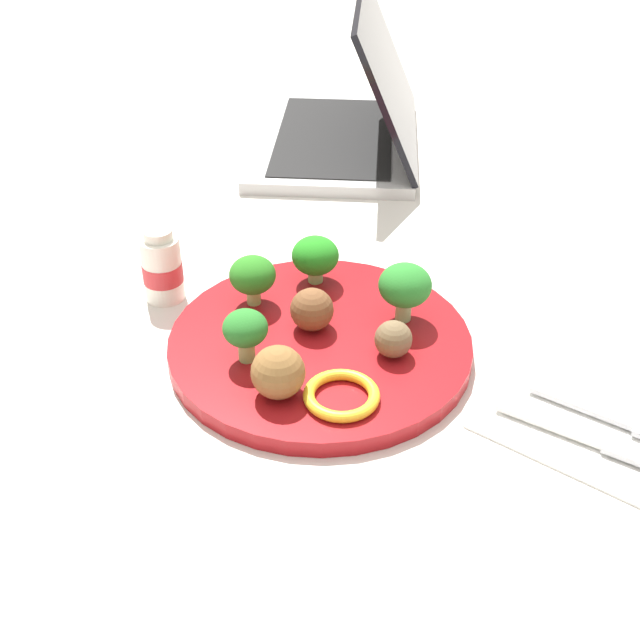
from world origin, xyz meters
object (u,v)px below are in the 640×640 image
object	(u,v)px
broccoli_floret_back_right	(315,256)
knife	(591,439)
plate	(320,345)
broccoli_floret_near_rim	(405,286)
broccoli_floret_back_left	(245,330)
meatball_front_left	(312,310)
broccoli_floret_mid_right	(253,276)
fork	(609,415)
meatball_center	(278,372)
yogurt_bottle	(162,268)
meatball_mid_right	(393,339)
pepper_ring_front_left	(342,395)
napkin	(590,428)
laptop	(350,122)

from	to	relation	value
broccoli_floret_back_right	knife	bearing A→B (deg)	-11.95
plate	broccoli_floret_near_rim	distance (m)	0.10
broccoli_floret_back_left	broccoli_floret_near_rim	xyz separation A→B (m)	(0.09, 0.13, 0.00)
broccoli_floret_back_left	plate	bearing A→B (deg)	59.43
meatball_front_left	knife	bearing A→B (deg)	0.96
broccoli_floret_mid_right	fork	bearing A→B (deg)	6.11
broccoli_floret_back_left	meatball_center	distance (m)	0.06
yogurt_bottle	broccoli_floret_near_rim	bearing A→B (deg)	18.45
broccoli_floret_near_rim	meatball_mid_right	distance (m)	0.06
broccoli_floret_near_rim	meatball_center	world-z (taller)	broccoli_floret_near_rim
pepper_ring_front_left	yogurt_bottle	world-z (taller)	yogurt_bottle
broccoli_floret_back_right	broccoli_floret_back_left	bearing A→B (deg)	-81.71
plate	pepper_ring_front_left	xyz separation A→B (m)	(0.06, -0.06, 0.01)
meatball_mid_right	broccoli_floret_mid_right	bearing A→B (deg)	-179.60
broccoli_floret_back_right	pepper_ring_front_left	bearing A→B (deg)	-49.91
meatball_center	pepper_ring_front_left	distance (m)	0.06
broccoli_floret_mid_right	meatball_center	world-z (taller)	broccoli_floret_mid_right
broccoli_floret_back_right	broccoli_floret_mid_right	xyz separation A→B (m)	(-0.03, -0.07, 0.00)
broccoli_floret_back_right	yogurt_bottle	world-z (taller)	yogurt_bottle
broccoli_floret_near_rim	yogurt_bottle	bearing A→B (deg)	-161.55
napkin	laptop	bearing A→B (deg)	140.51
plate	meatball_front_left	distance (m)	0.03
broccoli_floret_near_rim	meatball_center	bearing A→B (deg)	-102.83
broccoli_floret_mid_right	meatball_mid_right	size ratio (longest dim) A/B	1.47
broccoli_floret_mid_right	napkin	size ratio (longest dim) A/B	0.29
broccoli_floret_near_rim	knife	bearing A→B (deg)	-15.07
pepper_ring_front_left	yogurt_bottle	bearing A→B (deg)	167.52
broccoli_floret_mid_right	pepper_ring_front_left	xyz separation A→B (m)	(0.15, -0.08, -0.03)
meatball_front_left	napkin	size ratio (longest dim) A/B	0.24
broccoli_floret_back_left	laptop	world-z (taller)	laptop
knife	yogurt_bottle	distance (m)	0.43
meatball_mid_right	laptop	bearing A→B (deg)	125.90
plate	fork	xyz separation A→B (m)	(0.25, 0.05, -0.00)
broccoli_floret_back_right	yogurt_bottle	xyz separation A→B (m)	(-0.13, -0.09, -0.01)
broccoli_floret_back_right	meatball_center	xyz separation A→B (m)	(0.07, -0.16, -0.01)
meatball_center	laptop	world-z (taller)	laptop
meatball_center	yogurt_bottle	xyz separation A→B (m)	(-0.20, 0.08, -0.00)
meatball_front_left	pepper_ring_front_left	xyz separation A→B (m)	(0.08, -0.07, -0.02)
broccoli_floret_back_right	broccoli_floret_near_rim	distance (m)	0.11
plate	meatball_front_left	size ratio (longest dim) A/B	6.89
plate	yogurt_bottle	xyz separation A→B (m)	(-0.18, -0.01, 0.03)
knife	laptop	xyz separation A→B (m)	(-0.48, 0.40, 0.03)
knife	meatball_mid_right	bearing A→B (deg)	179.88
broccoli_floret_near_rim	meatball_center	size ratio (longest dim) A/B	1.27
plate	pepper_ring_front_left	distance (m)	0.09
broccoli_floret_near_rim	pepper_ring_front_left	size ratio (longest dim) A/B	0.90
broccoli_floret_mid_right	meatball_mid_right	distance (m)	0.15
broccoli_floret_back_right	laptop	xyz separation A→B (m)	(-0.17, 0.34, -0.01)
meatball_front_left	knife	distance (m)	0.27
pepper_ring_front_left	knife	bearing A→B (deg)	22.37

